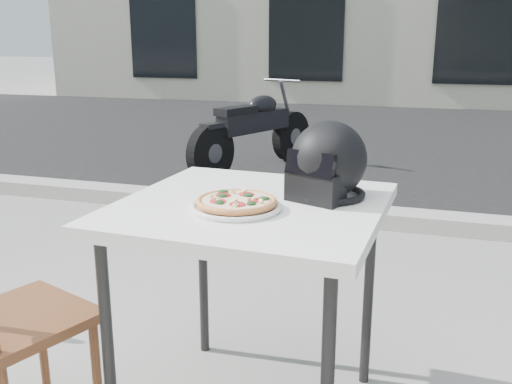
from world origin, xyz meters
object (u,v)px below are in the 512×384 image
(pizza, at_px, (236,201))
(helmet, at_px, (327,164))
(cafe_table_main, at_px, (251,223))
(plate, at_px, (236,207))
(motorcycle, at_px, (254,132))

(pizza, bearing_deg, helmet, 43.07)
(cafe_table_main, height_order, plate, plate)
(motorcycle, bearing_deg, helmet, -46.39)
(pizza, distance_m, helmet, 0.35)
(motorcycle, bearing_deg, cafe_table_main, -50.02)
(cafe_table_main, xyz_separation_m, plate, (-0.02, -0.10, 0.08))
(cafe_table_main, xyz_separation_m, motorcycle, (-1.23, 3.93, -0.33))
(cafe_table_main, distance_m, pizza, 0.14)
(pizza, height_order, motorcycle, motorcycle)
(helmet, relative_size, motorcycle, 0.19)
(helmet, bearing_deg, plate, -115.75)
(pizza, relative_size, helmet, 0.85)
(plate, bearing_deg, cafe_table_main, 79.90)
(pizza, bearing_deg, cafe_table_main, 79.93)
(plate, relative_size, helmet, 1.10)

